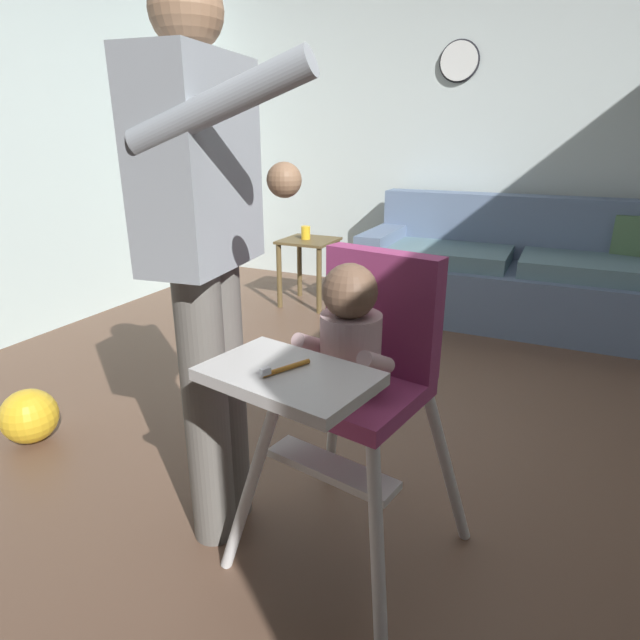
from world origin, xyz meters
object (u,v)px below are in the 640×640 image
at_px(high_chair, 355,360).
at_px(wall_clock, 459,61).
at_px(couch, 516,274).
at_px(sippy_cup, 306,233).
at_px(toy_ball, 29,416).
at_px(side_table, 309,257).
at_px(adult_standing, 207,256).

height_order(high_chair, wall_clock, wall_clock).
xyz_separation_m(couch, sippy_cup, (-1.52, -0.33, 0.24)).
bearing_deg(toy_ball, sippy_cup, 85.01).
height_order(high_chair, sippy_cup, high_chair).
bearing_deg(side_table, adult_standing, -70.32).
height_order(toy_ball, side_table, side_table).
height_order(couch, side_table, couch).
distance_m(high_chair, sippy_cup, 2.65).
bearing_deg(sippy_cup, high_chair, -60.30).
bearing_deg(high_chair, adult_standing, -71.84).
bearing_deg(wall_clock, couch, -37.35).
height_order(toy_ball, wall_clock, wall_clock).
distance_m(toy_ball, wall_clock, 3.70).
distance_m(sippy_cup, wall_clock, 1.73).
distance_m(side_table, wall_clock, 1.85).
bearing_deg(high_chair, couch, -173.81).
xyz_separation_m(high_chair, toy_ball, (-1.51, 0.00, -0.55)).
height_order(couch, wall_clock, wall_clock).
relative_size(adult_standing, toy_ball, 6.96).
xyz_separation_m(adult_standing, sippy_cup, (-0.87, 2.36, -0.37)).
relative_size(toy_ball, side_table, 0.46).
relative_size(adult_standing, sippy_cup, 16.63).
relative_size(couch, wall_clock, 7.09).
bearing_deg(high_chair, wall_clock, -161.64).
bearing_deg(adult_standing, wall_clock, 82.30).
bearing_deg(sippy_cup, adult_standing, -69.81).
distance_m(couch, high_chair, 2.66).
distance_m(side_table, sippy_cup, 0.19).
xyz_separation_m(toy_ball, wall_clock, (1.10, 3.10, 1.68)).
bearing_deg(adult_standing, high_chair, 0.26).
bearing_deg(couch, toy_ball, -33.29).
height_order(side_table, wall_clock, wall_clock).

